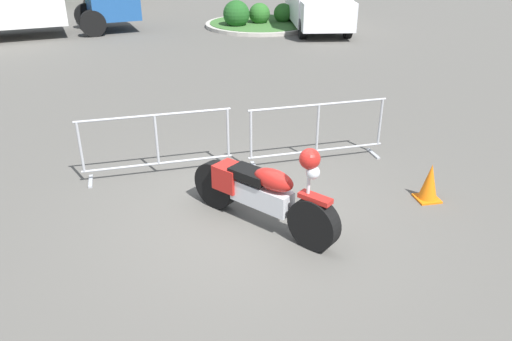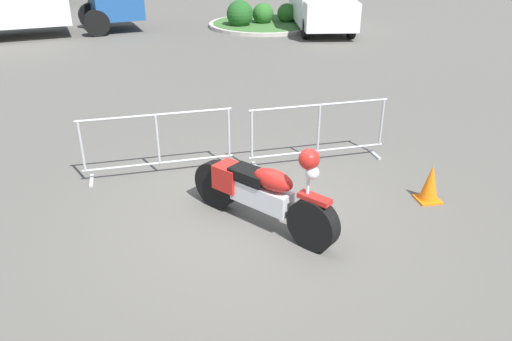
{
  "view_description": "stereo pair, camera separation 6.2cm",
  "coord_description": "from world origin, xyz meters",
  "px_view_note": "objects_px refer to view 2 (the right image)",
  "views": [
    {
      "loc": [
        -1.09,
        -6.0,
        3.77
      ],
      "look_at": [
        0.11,
        0.22,
        0.65
      ],
      "focal_mm": 35.0,
      "sensor_mm": 36.0,
      "label": 1
    },
    {
      "loc": [
        -1.03,
        -6.01,
        3.77
      ],
      "look_at": [
        0.11,
        0.22,
        0.65
      ],
      "focal_mm": 35.0,
      "sensor_mm": 36.0,
      "label": 2
    }
  ],
  "objects_px": {
    "crowd_barrier_far": "(318,132)",
    "motorcycle": "(261,192)",
    "pedestrian": "(96,3)",
    "crowd_barrier_near": "(158,143)",
    "traffic_cone": "(430,183)"
  },
  "relations": [
    {
      "from": "motorcycle",
      "to": "crowd_barrier_far",
      "type": "relative_size",
      "value": 0.8
    },
    {
      "from": "motorcycle",
      "to": "crowd_barrier_far",
      "type": "xyz_separation_m",
      "value": [
        1.37,
        1.87,
        0.04
      ]
    },
    {
      "from": "crowd_barrier_far",
      "to": "traffic_cone",
      "type": "relative_size",
      "value": 4.2
    },
    {
      "from": "motorcycle",
      "to": "traffic_cone",
      "type": "bearing_deg",
      "value": 54.72
    },
    {
      "from": "motorcycle",
      "to": "crowd_barrier_far",
      "type": "bearing_deg",
      "value": 103.77
    },
    {
      "from": "pedestrian",
      "to": "crowd_barrier_near",
      "type": "bearing_deg",
      "value": 82.22
    },
    {
      "from": "motorcycle",
      "to": "crowd_barrier_far",
      "type": "height_order",
      "value": "motorcycle"
    },
    {
      "from": "crowd_barrier_near",
      "to": "pedestrian",
      "type": "distance_m",
      "value": 14.67
    },
    {
      "from": "motorcycle",
      "to": "crowd_barrier_near",
      "type": "relative_size",
      "value": 0.8
    },
    {
      "from": "crowd_barrier_far",
      "to": "motorcycle",
      "type": "bearing_deg",
      "value": -126.24
    },
    {
      "from": "crowd_barrier_near",
      "to": "traffic_cone",
      "type": "bearing_deg",
      "value": -22.43
    },
    {
      "from": "crowd_barrier_far",
      "to": "pedestrian",
      "type": "xyz_separation_m",
      "value": [
        -5.13,
        14.47,
        0.36
      ]
    },
    {
      "from": "crowd_barrier_near",
      "to": "pedestrian",
      "type": "relative_size",
      "value": 1.46
    },
    {
      "from": "traffic_cone",
      "to": "pedestrian",
      "type": "bearing_deg",
      "value": 111.61
    },
    {
      "from": "motorcycle",
      "to": "traffic_cone",
      "type": "height_order",
      "value": "motorcycle"
    }
  ]
}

